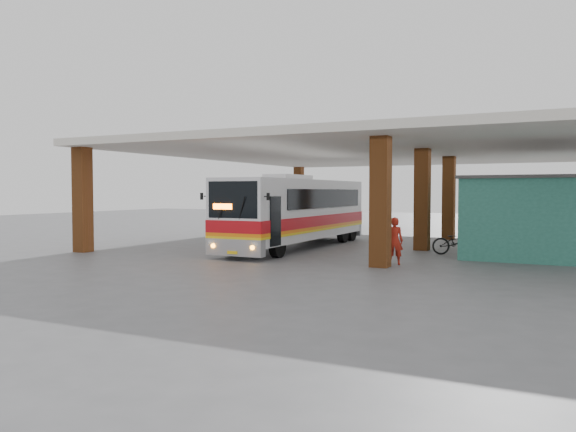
# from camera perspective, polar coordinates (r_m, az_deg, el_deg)

# --- Properties ---
(ground) EXTENTS (90.00, 90.00, 0.00)m
(ground) POSITION_cam_1_polar(r_m,az_deg,el_deg) (22.88, 4.35, -3.83)
(ground) COLOR #515154
(ground) RESTS_ON ground
(brick_columns) EXTENTS (20.10, 21.60, 4.35)m
(brick_columns) POSITION_cam_1_polar(r_m,az_deg,el_deg) (27.02, 11.19, 1.73)
(brick_columns) COLOR #985021
(brick_columns) RESTS_ON ground
(canopy_roof) EXTENTS (21.00, 23.00, 0.30)m
(canopy_roof) POSITION_cam_1_polar(r_m,az_deg,el_deg) (28.79, 10.23, 6.41)
(canopy_roof) COLOR silver
(canopy_roof) RESTS_ON brick_columns
(shop_building) EXTENTS (5.20, 8.20, 3.11)m
(shop_building) POSITION_cam_1_polar(r_m,az_deg,el_deg) (25.11, 24.03, 0.10)
(shop_building) COLOR #2D7160
(shop_building) RESTS_ON ground
(coach_bus) EXTENTS (2.44, 11.16, 3.24)m
(coach_bus) POSITION_cam_1_polar(r_m,az_deg,el_deg) (25.11, 0.94, 0.43)
(coach_bus) COLOR silver
(coach_bus) RESTS_ON ground
(motorcycle) EXTENTS (2.12, 1.29, 1.05)m
(motorcycle) POSITION_cam_1_polar(r_m,az_deg,el_deg) (23.34, 16.88, -2.50)
(motorcycle) COLOR black
(motorcycle) RESTS_ON ground
(pedestrian) EXTENTS (0.66, 0.50, 1.64)m
(pedestrian) POSITION_cam_1_polar(r_m,az_deg,el_deg) (19.69, 10.75, -2.50)
(pedestrian) COLOR red
(pedestrian) RESTS_ON ground
(red_chair) EXTENTS (0.38, 0.38, 0.70)m
(red_chair) POSITION_cam_1_polar(r_m,az_deg,el_deg) (29.37, 19.62, -1.93)
(red_chair) COLOR red
(red_chair) RESTS_ON ground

